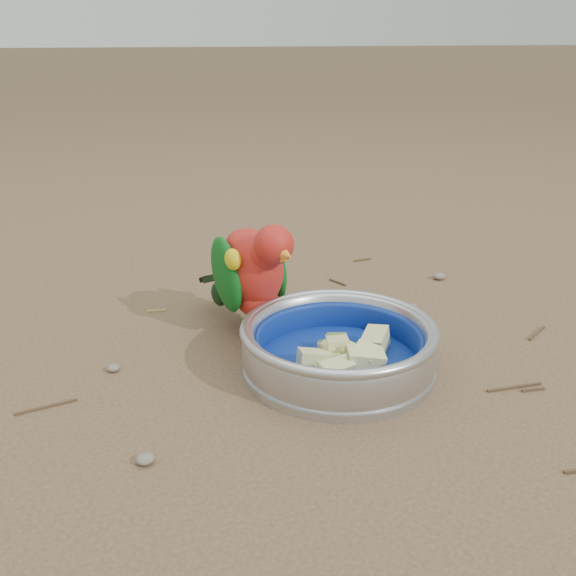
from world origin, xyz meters
name	(u,v)px	position (x,y,z in m)	size (l,w,h in m)	color
ground	(343,387)	(0.00, 0.00, 0.00)	(60.00, 60.00, 0.00)	brown
food_bowl	(338,365)	(0.01, 0.04, 0.01)	(0.23, 0.23, 0.02)	#B2B2BA
bowl_wall	(339,343)	(0.01, 0.04, 0.04)	(0.23, 0.23, 0.04)	#B2B2BA
fruit_wedges	(339,348)	(0.01, 0.04, 0.03)	(0.14, 0.14, 0.03)	#D7D387
lory_parrot	(254,279)	(-0.04, 0.17, 0.08)	(0.09, 0.19, 0.16)	#B01E16
ground_debris	(327,352)	(0.02, 0.08, 0.00)	(0.90, 0.80, 0.01)	#9C8F51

